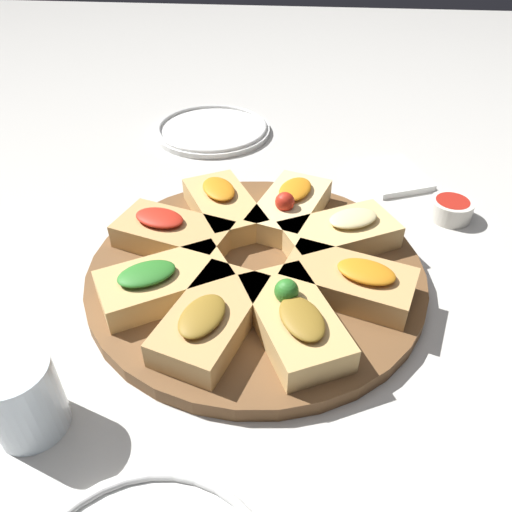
{
  "coord_description": "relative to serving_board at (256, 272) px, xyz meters",
  "views": [
    {
      "loc": [
        -0.48,
        -0.05,
        0.42
      ],
      "look_at": [
        0.0,
        0.0,
        0.04
      ],
      "focal_mm": 35.0,
      "sensor_mm": 36.0,
      "label": 1
    }
  ],
  "objects": [
    {
      "name": "focaccia_slice_3",
      "position": [
        0.05,
        -0.1,
        0.03
      ],
      "size": [
        0.13,
        0.16,
        0.04
      ],
      "color": "#DBB775",
      "rests_on": "serving_board"
    },
    {
      "name": "focaccia_slice_7",
      "position": [
        -0.06,
        0.1,
        0.03
      ],
      "size": [
        0.14,
        0.16,
        0.04
      ],
      "color": "tan",
      "rests_on": "serving_board"
    },
    {
      "name": "serving_board",
      "position": [
        0.0,
        0.0,
        0.0
      ],
      "size": [
        0.42,
        0.42,
        0.02
      ],
      "primitive_type": "cylinder",
      "color": "brown",
      "rests_on": "ground_plane"
    },
    {
      "name": "plate_right",
      "position": [
        0.42,
        0.12,
        -0.0
      ],
      "size": [
        0.22,
        0.22,
        0.02
      ],
      "color": "white",
      "rests_on": "ground_plane"
    },
    {
      "name": "focaccia_slice_5",
      "position": [
        0.1,
        0.06,
        0.03
      ],
      "size": [
        0.16,
        0.14,
        0.04
      ],
      "color": "tan",
      "rests_on": "serving_board"
    },
    {
      "name": "focaccia_slice_0",
      "position": [
        -0.11,
        0.04,
        0.03
      ],
      "size": [
        0.16,
        0.12,
        0.04
      ],
      "color": "tan",
      "rests_on": "serving_board"
    },
    {
      "name": "ground_plane",
      "position": [
        0.0,
        0.0,
        -0.01
      ],
      "size": [
        3.0,
        3.0,
        0.0
      ],
      "primitive_type": "plane",
      "color": "beige"
    },
    {
      "name": "focaccia_slice_6",
      "position": [
        0.04,
        0.11,
        0.03
      ],
      "size": [
        0.12,
        0.16,
        0.04
      ],
      "color": "tan",
      "rests_on": "serving_board"
    },
    {
      "name": "focaccia_slice_1",
      "position": [
        -0.11,
        -0.05,
        0.03
      ],
      "size": [
        0.16,
        0.13,
        0.05
      ],
      "color": "tan",
      "rests_on": "serving_board"
    },
    {
      "name": "dipping_bowl",
      "position": [
        0.16,
        -0.27,
        0.01
      ],
      "size": [
        0.06,
        0.06,
        0.03
      ],
      "color": "silver",
      "rests_on": "ground_plane"
    },
    {
      "name": "focaccia_slice_4",
      "position": [
        0.11,
        -0.04,
        0.03
      ],
      "size": [
        0.16,
        0.12,
        0.05
      ],
      "color": "#E5C689",
      "rests_on": "serving_board"
    },
    {
      "name": "focaccia_slice_2",
      "position": [
        -0.04,
        -0.11,
        0.03
      ],
      "size": [
        0.12,
        0.16,
        0.04
      ],
      "color": "tan",
      "rests_on": "serving_board"
    },
    {
      "name": "water_glass",
      "position": [
        -0.23,
        0.19,
        0.03
      ],
      "size": [
        0.07,
        0.07,
        0.08
      ],
      "primitive_type": "cylinder",
      "color": "silver",
      "rests_on": "ground_plane"
    },
    {
      "name": "napkin_stack",
      "position": [
        0.27,
        -0.2,
        -0.0
      ],
      "size": [
        0.14,
        0.13,
        0.01
      ],
      "primitive_type": "cube",
      "rotation": [
        0.0,
        0.0,
        0.38
      ],
      "color": "white",
      "rests_on": "ground_plane"
    }
  ]
}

